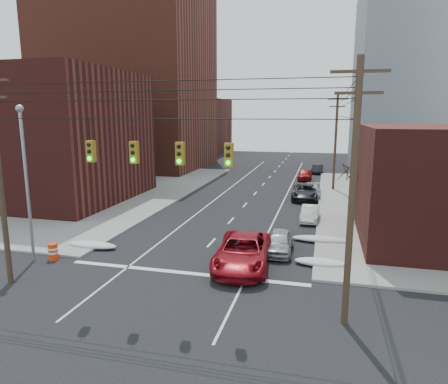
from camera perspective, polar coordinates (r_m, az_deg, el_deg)
The scene contains 27 objects.
ground at distance 17.71m, azimuth -13.20°, elevation -19.06°, with size 160.00×160.00×0.00m, color black.
sidewalk_nw at distance 53.80m, azimuth -25.78°, elevation 0.68°, with size 40.00×40.00×0.15m, color gray.
building_brick_tall at distance 69.28m, azimuth -13.32°, elevation 15.98°, with size 24.00×20.00×30.00m, color maroon.
building_brick_near at distance 46.10m, azimuth -25.61°, elevation 7.18°, with size 20.00×16.00×13.00m, color #4D1A17.
building_brick_far at distance 93.66m, azimuth -6.79°, elevation 9.35°, with size 22.00×18.00×12.00m, color #4D1A17.
building_office at distance 59.43m, azimuth 29.27°, elevation 13.32°, with size 22.00×20.00×25.00m, color gray.
building_glass at distance 85.15m, azimuth 26.00°, elevation 11.52°, with size 20.00×18.00×22.00m, color gray.
utility_pole_right at distance 16.80m, azimuth 17.87°, elevation 0.18°, with size 2.20×0.28×11.00m.
utility_pole_far at distance 47.59m, azimuth 15.65°, elevation 7.09°, with size 2.20×0.28×11.00m.
traffic_signals at distance 18.05m, azimuth -9.62°, elevation 5.73°, with size 17.00×0.42×2.02m.
street_light at distance 25.96m, azimuth -26.49°, elevation 2.71°, with size 0.44×0.44×9.32m.
bare_tree at distance 34.18m, azimuth 17.66°, elevation -0.35°, with size 2.09×2.20×4.93m.
snow_nw at distance 28.23m, azimuth -18.30°, elevation -7.20°, with size 3.50×1.08×0.42m, color silver.
snow_ne at distance 24.54m, azimuth 13.58°, elevation -9.72°, with size 3.00×1.08×0.42m, color silver.
snow_east_far at distance 28.80m, azimuth 13.71°, elevation -6.58°, with size 4.00×1.08×0.42m, color silver.
red_pickup at distance 23.54m, azimuth 2.70°, elevation -8.51°, with size 3.03×6.56×1.82m, color maroon.
parked_car_a at distance 26.11m, azimuth 7.93°, elevation -7.08°, with size 1.66×4.13×1.41m, color #A0A1A5.
parked_car_b at distance 34.00m, azimuth 12.17°, elevation -3.03°, with size 1.36×3.89×1.28m, color silver.
parked_car_c at distance 42.52m, azimuth 11.50°, elevation 0.03°, with size 2.60×5.65×1.57m, color black.
parked_car_d at distance 43.65m, azimuth 12.49°, elevation 0.09°, with size 1.80×4.44×1.29m, color #B0B0B5.
parked_car_e at distance 54.95m, azimuth 11.47°, elevation 2.47°, with size 1.75×4.34×1.48m, color maroon.
parked_car_f at distance 61.46m, azimuth 13.18°, elevation 3.23°, with size 1.39×3.99×1.31m, color black.
lot_car_a at distance 43.32m, azimuth -16.05°, elevation 0.04°, with size 1.37×3.92×1.29m, color white.
lot_car_b at distance 48.95m, azimuth -13.41°, elevation 1.49°, with size 2.36×5.12×1.42m, color #B2B3B7.
lot_car_c at distance 41.25m, azimuth -21.17°, elevation -0.74°, with size 1.99×4.89×1.42m, color black.
lot_car_d at distance 48.09m, azimuth -16.71°, elevation 1.06°, with size 1.51×3.74×1.28m, color #A9A9AD.
construction_barrel at distance 26.81m, azimuth -23.22°, elevation -7.81°, with size 0.64×0.64×1.02m.
Camera 1 is at (7.34, -13.48, 8.83)m, focal length 32.00 mm.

